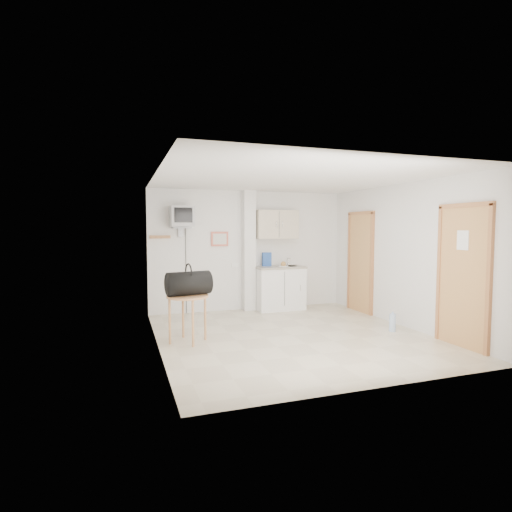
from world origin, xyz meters
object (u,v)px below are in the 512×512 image
object	(u,v)px
crt_television	(182,217)
round_table	(188,302)
duffel_bag	(189,283)
water_bottle	(392,323)

from	to	relation	value
crt_television	round_table	size ratio (longest dim) A/B	3.01
round_table	duffel_bag	xyz separation A→B (m)	(0.02, 0.01, 0.28)
round_table	water_bottle	xyz separation A→B (m)	(3.34, -0.47, -0.47)
round_table	water_bottle	bearing A→B (deg)	-8.06
duffel_bag	water_bottle	size ratio (longest dim) A/B	2.14
round_table	duffel_bag	world-z (taller)	duffel_bag
crt_television	round_table	bearing A→B (deg)	-96.14
crt_television	water_bottle	world-z (taller)	crt_television
crt_television	water_bottle	xyz separation A→B (m)	(3.14, -2.33, -1.79)
crt_television	round_table	xyz separation A→B (m)	(-0.20, -1.86, -1.32)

